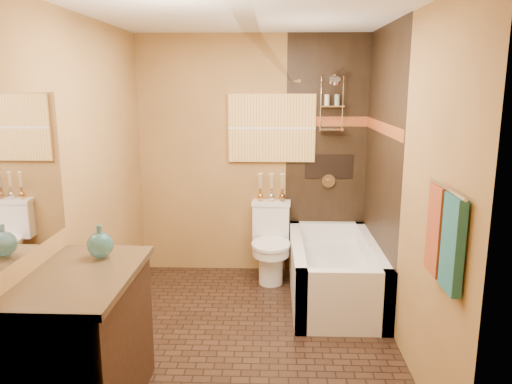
{
  "coord_description": "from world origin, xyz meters",
  "views": [
    {
      "loc": [
        0.22,
        -3.7,
        2.0
      ],
      "look_at": [
        0.07,
        0.4,
        1.11
      ],
      "focal_mm": 35.0,
      "sensor_mm": 36.0,
      "label": 1
    }
  ],
  "objects_px": {
    "sunset_painting": "(272,128)",
    "vanity": "(83,345)",
    "toilet": "(271,242)",
    "bathtub": "(334,276)"
  },
  "relations": [
    {
      "from": "bathtub",
      "to": "sunset_painting",
      "type": "bearing_deg",
      "value": 129.61
    },
    {
      "from": "bathtub",
      "to": "vanity",
      "type": "xyz_separation_m",
      "value": [
        -1.72,
        -1.75,
        0.24
      ]
    },
    {
      "from": "sunset_painting",
      "to": "vanity",
      "type": "relative_size",
      "value": 0.86
    },
    {
      "from": "toilet",
      "to": "vanity",
      "type": "distance_m",
      "value": 2.48
    },
    {
      "from": "toilet",
      "to": "vanity",
      "type": "relative_size",
      "value": 0.76
    },
    {
      "from": "sunset_painting",
      "to": "vanity",
      "type": "xyz_separation_m",
      "value": [
        -1.12,
        -2.48,
        -1.09
      ]
    },
    {
      "from": "sunset_painting",
      "to": "bathtub",
      "type": "distance_m",
      "value": 1.63
    },
    {
      "from": "sunset_painting",
      "to": "bathtub",
      "type": "height_order",
      "value": "sunset_painting"
    },
    {
      "from": "sunset_painting",
      "to": "toilet",
      "type": "distance_m",
      "value": 1.18
    },
    {
      "from": "toilet",
      "to": "vanity",
      "type": "bearing_deg",
      "value": -113.42
    }
  ]
}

